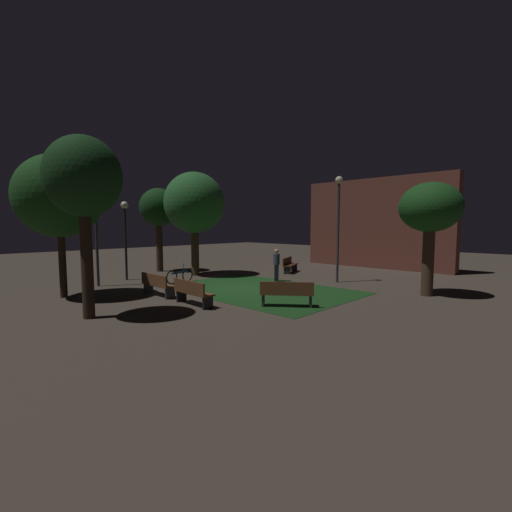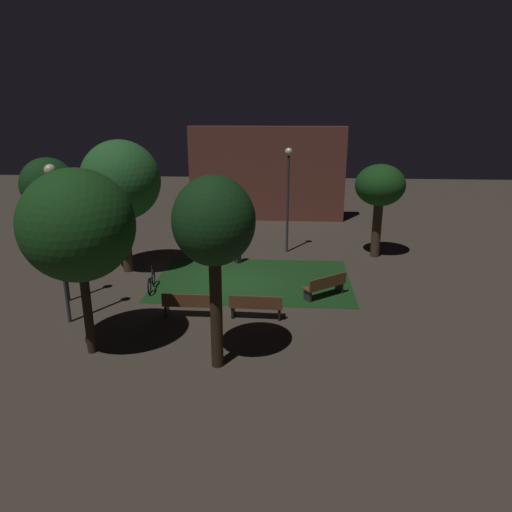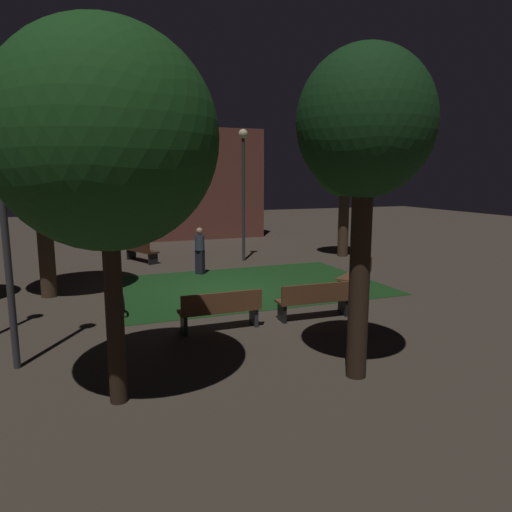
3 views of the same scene
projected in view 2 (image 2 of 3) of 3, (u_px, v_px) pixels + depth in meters
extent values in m
plane|color=#473D33|center=(234.00, 282.00, 19.38)|extent=(60.00, 60.00, 0.00)
cube|color=#194219|center=(253.00, 280.00, 19.67)|extent=(8.08, 5.47, 0.01)
cube|color=brown|center=(189.00, 304.00, 16.17)|extent=(1.80, 0.49, 0.06)
cube|color=brown|center=(188.00, 300.00, 15.90)|extent=(1.80, 0.07, 0.40)
cube|color=#2D2D33|center=(167.00, 309.00, 16.29)|extent=(0.08, 0.38, 0.42)
cube|color=#2D2D33|center=(213.00, 311.00, 16.19)|extent=(0.08, 0.38, 0.42)
cube|color=brown|center=(256.00, 306.00, 16.01)|extent=(1.82, 0.54, 0.06)
cube|color=brown|center=(256.00, 302.00, 15.74)|extent=(1.80, 0.12, 0.40)
cube|color=black|center=(233.00, 311.00, 16.17)|extent=(0.09, 0.39, 0.42)
cube|color=black|center=(279.00, 313.00, 16.01)|extent=(0.09, 0.39, 0.42)
cube|color=#422314|center=(215.00, 235.00, 24.74)|extent=(1.16, 1.84, 0.06)
cube|color=#422314|center=(211.00, 231.00, 24.60)|extent=(0.78, 1.67, 0.40)
cube|color=black|center=(211.00, 236.00, 25.53)|extent=(0.38, 0.23, 0.42)
cube|color=black|center=(219.00, 244.00, 24.09)|extent=(0.38, 0.23, 0.42)
cube|color=brown|center=(324.00, 285.00, 17.82)|extent=(1.71, 1.49, 0.06)
cube|color=brown|center=(328.00, 281.00, 17.58)|extent=(1.46, 1.15, 0.40)
cube|color=#2D2D33|center=(308.00, 296.00, 17.47)|extent=(0.30, 0.35, 0.42)
cube|color=#2D2D33|center=(339.00, 287.00, 18.32)|extent=(0.30, 0.35, 0.42)
cylinder|color=#423021|center=(126.00, 237.00, 20.28)|extent=(0.43, 0.43, 3.09)
ellipsoid|color=#28662D|center=(121.00, 180.00, 19.53)|extent=(3.29, 3.29, 3.32)
cylinder|color=#2D2116|center=(87.00, 305.00, 13.46)|extent=(0.26, 0.26, 3.00)
ellipsoid|color=#194719|center=(77.00, 225.00, 12.74)|extent=(3.11, 3.11, 3.11)
cylinder|color=#38281C|center=(55.00, 237.00, 19.98)|extent=(0.39, 0.39, 3.23)
ellipsoid|color=#143816|center=(48.00, 185.00, 19.30)|extent=(2.23, 2.23, 2.25)
cylinder|color=#423021|center=(377.00, 228.00, 22.35)|extent=(0.44, 0.44, 2.82)
ellipsoid|color=#194719|center=(380.00, 185.00, 21.73)|extent=(2.31, 2.31, 1.92)
cylinder|color=#2D2116|center=(216.00, 307.00, 12.65)|extent=(0.34, 0.34, 3.57)
ellipsoid|color=#143816|center=(214.00, 221.00, 11.92)|extent=(2.15, 2.15, 2.33)
cylinder|color=#333338|center=(288.00, 205.00, 22.75)|extent=(0.12, 0.12, 4.76)
sphere|color=#F4E5B2|center=(289.00, 152.00, 21.98)|extent=(0.36, 0.36, 0.36)
cylinder|color=black|center=(63.00, 255.00, 17.01)|extent=(0.12, 0.12, 3.62)
sphere|color=#F2EDCC|center=(56.00, 201.00, 16.41)|extent=(0.36, 0.36, 0.36)
cylinder|color=#333338|center=(61.00, 252.00, 15.09)|extent=(0.12, 0.12, 4.93)
sphere|color=#F4E5B2|center=(50.00, 170.00, 14.29)|extent=(0.36, 0.36, 0.36)
torus|color=black|center=(149.00, 286.00, 18.06)|extent=(0.14, 0.66, 0.66)
torus|color=black|center=(153.00, 277.00, 18.99)|extent=(0.14, 0.66, 0.66)
cube|color=navy|center=(151.00, 277.00, 18.47)|extent=(0.16, 0.97, 0.08)
cylinder|color=navy|center=(152.00, 270.00, 18.63)|extent=(0.03, 0.03, 0.40)
cube|color=black|center=(238.00, 254.00, 21.68)|extent=(0.34, 0.34, 0.84)
cylinder|color=#33384C|center=(237.00, 240.00, 21.47)|extent=(0.32, 0.32, 0.52)
sphere|color=tan|center=(237.00, 232.00, 21.35)|extent=(0.22, 0.22, 0.22)
cube|color=brown|center=(267.00, 174.00, 29.31)|extent=(9.69, 0.80, 5.79)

